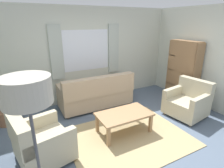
{
  "coord_description": "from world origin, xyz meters",
  "views": [
    {
      "loc": [
        -1.73,
        -2.56,
        2.21
      ],
      "look_at": [
        0.0,
        0.7,
        0.92
      ],
      "focal_mm": 28.95,
      "sensor_mm": 36.0,
      "label": 1
    }
  ],
  "objects_px": {
    "bookshelf": "(182,75)",
    "standing_lamp": "(28,102)",
    "couch": "(97,94)",
    "armchair_right": "(188,102)",
    "potted_plant": "(5,106)",
    "armchair_left": "(39,142)",
    "coffee_table": "(124,116)"
  },
  "relations": [
    {
      "from": "armchair_right",
      "to": "potted_plant",
      "type": "distance_m",
      "value": 4.25
    },
    {
      "from": "armchair_left",
      "to": "coffee_table",
      "type": "relative_size",
      "value": 0.91
    },
    {
      "from": "potted_plant",
      "to": "bookshelf",
      "type": "distance_m",
      "value": 4.58
    },
    {
      "from": "armchair_left",
      "to": "standing_lamp",
      "type": "relative_size",
      "value": 0.56
    },
    {
      "from": "bookshelf",
      "to": "couch",
      "type": "bearing_deg",
      "value": 73.64
    },
    {
      "from": "bookshelf",
      "to": "armchair_right",
      "type": "bearing_deg",
      "value": 143.23
    },
    {
      "from": "bookshelf",
      "to": "potted_plant",
      "type": "bearing_deg",
      "value": 78.91
    },
    {
      "from": "armchair_right",
      "to": "coffee_table",
      "type": "height_order",
      "value": "armchair_right"
    },
    {
      "from": "standing_lamp",
      "to": "armchair_left",
      "type": "bearing_deg",
      "value": 85.86
    },
    {
      "from": "couch",
      "to": "armchair_right",
      "type": "height_order",
      "value": "couch"
    },
    {
      "from": "coffee_table",
      "to": "bookshelf",
      "type": "height_order",
      "value": "bookshelf"
    },
    {
      "from": "armchair_left",
      "to": "bookshelf",
      "type": "distance_m",
      "value": 4.05
    },
    {
      "from": "potted_plant",
      "to": "standing_lamp",
      "type": "bearing_deg",
      "value": -81.02
    },
    {
      "from": "potted_plant",
      "to": "bookshelf",
      "type": "xyz_separation_m",
      "value": [
        4.48,
        -0.88,
        0.35
      ]
    },
    {
      "from": "armchair_right",
      "to": "bookshelf",
      "type": "xyz_separation_m",
      "value": [
        0.57,
        0.76,
        0.41
      ]
    },
    {
      "from": "bookshelf",
      "to": "coffee_table",
      "type": "bearing_deg",
      "value": 105.84
    },
    {
      "from": "armchair_right",
      "to": "bookshelf",
      "type": "height_order",
      "value": "bookshelf"
    },
    {
      "from": "coffee_table",
      "to": "standing_lamp",
      "type": "distance_m",
      "value": 2.41
    },
    {
      "from": "couch",
      "to": "potted_plant",
      "type": "bearing_deg",
      "value": -5.02
    },
    {
      "from": "coffee_table",
      "to": "potted_plant",
      "type": "xyz_separation_m",
      "value": [
        -2.16,
        1.54,
        0.04
      ]
    },
    {
      "from": "couch",
      "to": "armchair_right",
      "type": "bearing_deg",
      "value": 140.95
    },
    {
      "from": "couch",
      "to": "standing_lamp",
      "type": "bearing_deg",
      "value": 56.35
    },
    {
      "from": "couch",
      "to": "armchair_left",
      "type": "height_order",
      "value": "couch"
    },
    {
      "from": "couch",
      "to": "standing_lamp",
      "type": "height_order",
      "value": "standing_lamp"
    },
    {
      "from": "armchair_left",
      "to": "armchair_right",
      "type": "relative_size",
      "value": 1.05
    },
    {
      "from": "armchair_left",
      "to": "armchair_right",
      "type": "xyz_separation_m",
      "value": [
        3.4,
        -0.04,
        0.0
      ]
    },
    {
      "from": "coffee_table",
      "to": "standing_lamp",
      "type": "height_order",
      "value": "standing_lamp"
    },
    {
      "from": "armchair_right",
      "to": "bookshelf",
      "type": "relative_size",
      "value": 0.55
    },
    {
      "from": "bookshelf",
      "to": "standing_lamp",
      "type": "relative_size",
      "value": 0.96
    },
    {
      "from": "couch",
      "to": "bookshelf",
      "type": "bearing_deg",
      "value": 163.64
    },
    {
      "from": "armchair_right",
      "to": "standing_lamp",
      "type": "distance_m",
      "value": 3.84
    },
    {
      "from": "armchair_right",
      "to": "bookshelf",
      "type": "bearing_deg",
      "value": 134.63
    }
  ]
}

